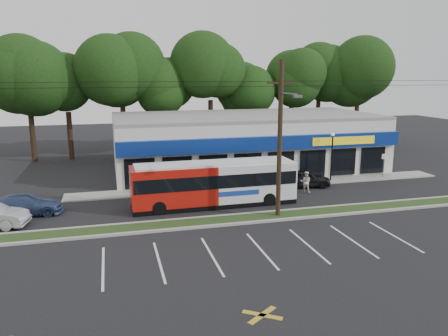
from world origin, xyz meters
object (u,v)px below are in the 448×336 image
Objects in this scene: utility_pole at (278,135)px; lamp_post at (332,151)px; car_blue at (25,205)px; pedestrian_a at (232,178)px; pedestrian_b at (306,182)px; metrobus at (214,183)px; sign_post at (384,161)px; car_dark at (304,178)px.

lamp_post is (8.17, 7.87, -2.74)m from utility_pole.
utility_pole is at bearing -136.05° from lamp_post.
pedestrian_a reaches higher than car_blue.
car_blue is 2.81× the size of pedestrian_b.
metrobus reaches higher than pedestrian_a.
sign_post is 14.02m from pedestrian_a.
sign_post is (13.17, 7.65, -3.86)m from utility_pole.
utility_pole is at bearing -149.85° from sign_post.
sign_post is at bearing -75.22° from car_dark.
pedestrian_a is at bearing 3.66° from pedestrian_b.
sign_post reaches higher than car_dark.
sign_post is 29.17m from car_blue.
metrobus is 2.45× the size of car_blue.
metrobus is at bearing -159.34° from lamp_post.
pedestrian_a is (2.40, 4.00, -0.76)m from metrobus.
car_blue is (-20.92, -2.00, -0.03)m from car_dark.
metrobus is at bearing -94.03° from car_blue.
pedestrian_a is at bearing 96.27° from utility_pole.
utility_pole reaches higher than sign_post.
lamp_post is 24.30m from car_blue.
sign_post is 0.47× the size of car_blue.
pedestrian_a reaches higher than car_dark.
sign_post is at bearing 141.52° from pedestrian_a.
pedestrian_a is at bearing -78.12° from car_blue.
pedestrian_b is (5.31, -2.50, -0.04)m from pedestrian_a.
utility_pole is at bearing 150.22° from car_dark.
car_dark is at bearing -158.20° from lamp_post.
sign_post is at bearing 30.15° from utility_pole.
utility_pole reaches higher than pedestrian_a.
car_dark is 2.51× the size of pedestrian_b.
lamp_post is at bearing 43.95° from utility_pole.
utility_pole is 22.47× the size of sign_post.
sign_post reaches higher than car_blue.
metrobus reaches higher than car_blue.
sign_post is 9.09m from pedestrian_b.
lamp_post is 2.51× the size of pedestrian_b.
car_blue is 20.31m from pedestrian_b.
lamp_post reaches higher than car_blue.
pedestrian_a is (-0.83, 7.57, -4.52)m from utility_pole.
car_dark is (-3.08, -1.23, -1.95)m from lamp_post.
lamp_post reaches higher than sign_post.
utility_pole is 4.29× the size of metrobus.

